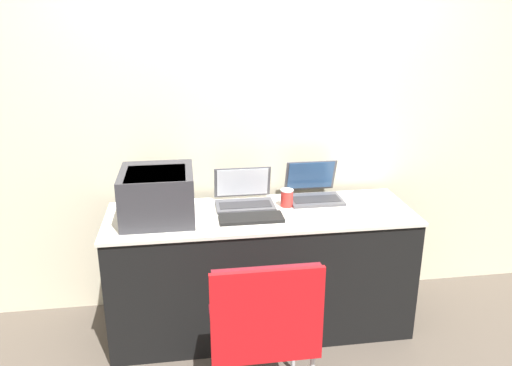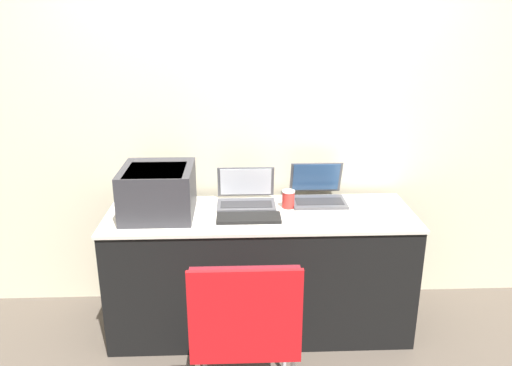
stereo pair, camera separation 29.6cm
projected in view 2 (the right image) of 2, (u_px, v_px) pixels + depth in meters
The scene contains 9 objects.
ground_plane at pixel (262, 353), 2.97m from camera, with size 14.00×14.00×0.00m, color brown.
wall_back at pixel (257, 115), 3.21m from camera, with size 8.00×0.05×2.60m.
table at pixel (260, 271), 3.12m from camera, with size 1.85×0.61×0.78m.
printer at pixel (158, 190), 2.93m from camera, with size 0.41×0.43×0.29m.
laptop_left at pixel (246, 196), 3.12m from camera, with size 0.36×0.26×0.22m.
laptop_right at pixel (318, 193), 3.18m from camera, with size 0.34×0.31×0.23m.
external_keyboard at pixel (249, 218), 2.90m from camera, with size 0.37×0.15×0.02m.
coffee_cup at pixel (288, 199), 3.06m from camera, with size 0.08×0.08×0.11m.
chair at pixel (245, 322), 2.33m from camera, with size 0.50×0.45×0.89m.
Camera 2 is at (-0.14, -2.48, 1.92)m, focal length 35.00 mm.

